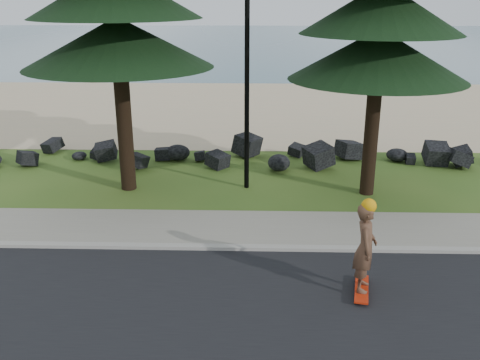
% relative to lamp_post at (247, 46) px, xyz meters
% --- Properties ---
extents(ground, '(160.00, 160.00, 0.00)m').
position_rel_lamp_post_xyz_m(ground, '(0.00, -3.20, -4.13)').
color(ground, '#33571B').
rests_on(ground, ground).
extents(road, '(160.00, 7.00, 0.02)m').
position_rel_lamp_post_xyz_m(road, '(0.00, -7.70, -4.12)').
color(road, black).
rests_on(road, ground).
extents(kerb, '(160.00, 0.20, 0.10)m').
position_rel_lamp_post_xyz_m(kerb, '(0.00, -4.10, -4.08)').
color(kerb, '#A39D92').
rests_on(kerb, ground).
extents(sidewalk, '(160.00, 2.00, 0.08)m').
position_rel_lamp_post_xyz_m(sidewalk, '(0.00, -3.00, -4.09)').
color(sidewalk, gray).
rests_on(sidewalk, ground).
extents(beach_sand, '(160.00, 15.00, 0.01)m').
position_rel_lamp_post_xyz_m(beach_sand, '(0.00, 11.30, -4.13)').
color(beach_sand, '#D6B78F').
rests_on(beach_sand, ground).
extents(ocean, '(160.00, 58.00, 0.01)m').
position_rel_lamp_post_xyz_m(ocean, '(0.00, 47.80, -4.13)').
color(ocean, '#3D6675').
rests_on(ocean, ground).
extents(seawall_boulders, '(60.00, 2.40, 1.10)m').
position_rel_lamp_post_xyz_m(seawall_boulders, '(0.00, 2.40, -4.13)').
color(seawall_boulders, black).
rests_on(seawall_boulders, ground).
extents(lamp_post, '(0.25, 0.14, 8.14)m').
position_rel_lamp_post_xyz_m(lamp_post, '(0.00, 0.00, 0.00)').
color(lamp_post, black).
rests_on(lamp_post, ground).
extents(skateboarder, '(0.54, 1.09, 1.97)m').
position_rel_lamp_post_xyz_m(skateboarder, '(2.34, -5.89, -3.14)').
color(skateboarder, red).
rests_on(skateboarder, ground).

